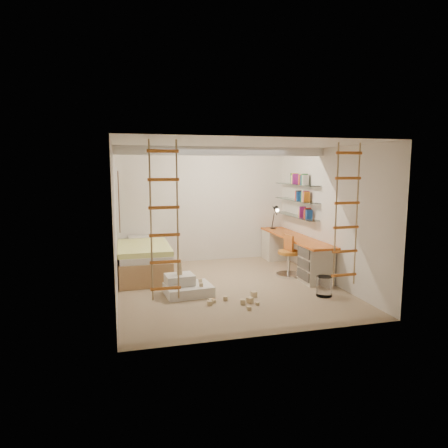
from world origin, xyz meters
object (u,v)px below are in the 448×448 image
object	(u,v)px
desk	(294,252)
swivel_chair	(289,261)
bed	(144,260)
play_platform	(186,287)

from	to	relation	value
desk	swivel_chair	world-z (taller)	swivel_chair
desk	swivel_chair	bearing A→B (deg)	-124.88
desk	bed	xyz separation A→B (m)	(-3.20, 0.36, -0.07)
desk	bed	size ratio (longest dim) A/B	1.40
bed	play_platform	world-z (taller)	bed
swivel_chair	play_platform	world-z (taller)	swivel_chair
bed	swivel_chair	distance (m)	2.99
swivel_chair	play_platform	bearing A→B (deg)	-163.46
bed	desk	bearing A→B (deg)	-6.49
desk	play_platform	size ratio (longest dim) A/B	3.29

